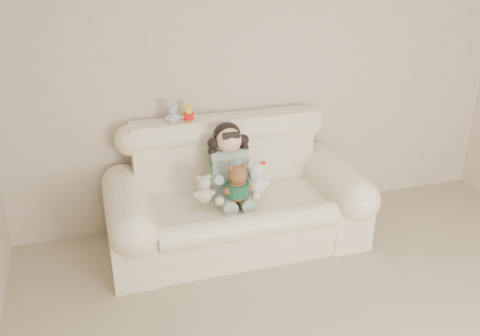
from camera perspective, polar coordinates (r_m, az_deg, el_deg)
name	(u,v)px	position (r m, az deg, el deg)	size (l,w,h in m)	color
wall_back	(266,76)	(4.59, 2.84, 9.90)	(4.50, 4.50, 0.00)	beige
sofa	(236,189)	(4.29, -0.39, -2.34)	(2.10, 0.95, 1.03)	#FFEACD
seated_child	(229,161)	(4.25, -1.22, 0.79)	(0.39, 0.47, 0.64)	#2B684C
brown_teddy	(237,180)	(4.06, -0.28, -1.26)	(0.24, 0.18, 0.37)	brown
white_cat	(256,175)	(4.18, 1.74, -0.74)	(0.22, 0.17, 0.34)	silver
cream_teddy	(203,186)	(4.07, -3.98, -1.99)	(0.18, 0.14, 0.28)	beige
yellow_mini_bear	(188,112)	(4.32, -5.63, 6.10)	(0.11, 0.09, 0.18)	yellow
grey_mini_plush	(172,112)	(4.28, -7.36, 6.04)	(0.13, 0.10, 0.20)	silver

